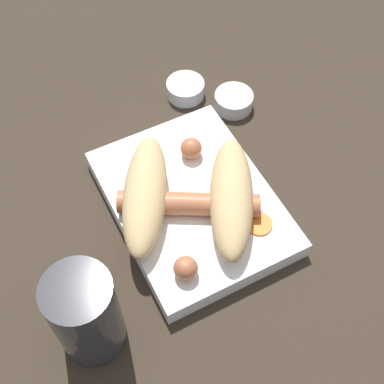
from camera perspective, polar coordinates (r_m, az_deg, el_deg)
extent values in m
plane|color=#33281E|center=(0.65, 0.00, -1.75)|extent=(3.00, 3.00, 0.00)
cube|color=white|center=(0.64, 0.00, -1.14)|extent=(0.24, 0.18, 0.03)
ellipsoid|color=tan|center=(0.61, 4.23, -0.52)|extent=(0.17, 0.12, 0.04)
ellipsoid|color=tan|center=(0.61, -5.04, -0.25)|extent=(0.17, 0.12, 0.04)
cylinder|color=#B26642|center=(0.61, -0.37, -1.27)|extent=(0.10, 0.15, 0.03)
sphere|color=#B26642|center=(0.66, -0.09, 4.69)|extent=(0.03, 0.03, 0.03)
sphere|color=#B26642|center=(0.57, -0.68, -8.13)|extent=(0.03, 0.03, 0.03)
cylinder|color=orange|center=(0.61, 4.48, -3.40)|extent=(0.04, 0.04, 0.00)
cylinder|color=orange|center=(0.62, 7.16, -3.40)|extent=(0.04, 0.04, 0.00)
torus|color=silver|center=(0.61, 4.20, -3.61)|extent=(0.04, 0.04, 0.00)
torus|color=silver|center=(0.63, 6.11, -1.55)|extent=(0.03, 0.03, 0.01)
cylinder|color=silver|center=(0.75, 4.46, 9.66)|extent=(0.05, 0.05, 0.02)
cylinder|color=gold|center=(0.76, 4.43, 9.34)|extent=(0.04, 0.04, 0.01)
cylinder|color=silver|center=(0.77, -0.71, 10.93)|extent=(0.05, 0.05, 0.02)
cylinder|color=#4C662D|center=(0.77, -0.70, 10.60)|extent=(0.04, 0.04, 0.01)
cylinder|color=#333338|center=(0.54, -11.23, -12.73)|extent=(0.07, 0.07, 0.12)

